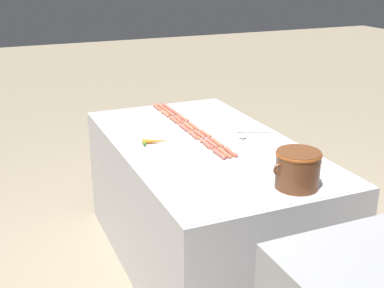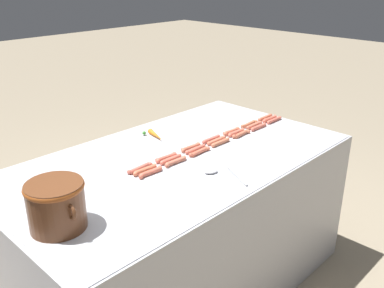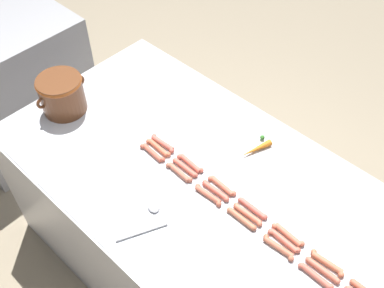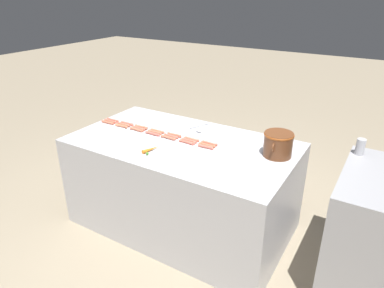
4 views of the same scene
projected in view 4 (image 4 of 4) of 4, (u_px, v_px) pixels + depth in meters
ground_plane at (183, 223)px, 3.34m from camera, size 20.00×20.00×0.00m
griddle_counter at (182, 184)px, 3.17m from camera, size 1.08×1.93×0.86m
hot_dog_0 at (113, 120)px, 3.42m from camera, size 0.03×0.15×0.02m
hot_dog_1 at (127, 123)px, 3.34m from camera, size 0.03×0.15×0.02m
hot_dog_2 at (141, 127)px, 3.26m from camera, size 0.03×0.15×0.02m
hot_dog_3 at (157, 131)px, 3.16m from camera, size 0.03×0.15×0.02m
hot_dog_4 at (174, 135)px, 3.08m from camera, size 0.03×0.15×0.02m
hot_dog_5 at (191, 139)px, 2.99m from camera, size 0.03×0.15×0.02m
hot_dog_6 at (209, 143)px, 2.91m from camera, size 0.03×0.15×0.02m
hot_dog_7 at (110, 121)px, 3.39m from camera, size 0.03×0.15×0.02m
hot_dog_8 at (124, 124)px, 3.31m from camera, size 0.03×0.15×0.02m
hot_dog_9 at (139, 128)px, 3.22m from camera, size 0.03×0.15×0.02m
hot_dog_10 at (155, 132)px, 3.14m from camera, size 0.03×0.15×0.02m
hot_dog_11 at (171, 136)px, 3.06m from camera, size 0.03×0.15×0.02m
hot_dog_12 at (189, 141)px, 2.97m from camera, size 0.03×0.15×0.02m
hot_dog_13 at (207, 145)px, 2.88m from camera, size 0.03×0.15×0.02m
hot_dog_14 at (108, 122)px, 3.36m from camera, size 0.02×0.15×0.02m
hot_dog_15 at (121, 126)px, 3.28m from camera, size 0.03×0.15×0.02m
hot_dog_16 at (137, 130)px, 3.20m from camera, size 0.03×0.15×0.02m
hot_dog_17 at (152, 134)px, 3.11m from camera, size 0.03×0.15×0.02m
hot_dog_18 at (168, 138)px, 3.03m from camera, size 0.03×0.15×0.02m
hot_dog_19 at (187, 142)px, 2.94m from camera, size 0.03×0.15×0.02m
hot_dog_20 at (206, 147)px, 2.85m from camera, size 0.03×0.15×0.02m
bean_pot at (278, 143)px, 2.69m from camera, size 0.29×0.23×0.19m
serving_spoon at (199, 129)px, 3.22m from camera, size 0.26×0.15×0.02m
carrot at (151, 149)px, 2.80m from camera, size 0.18×0.08×0.03m
soda_can at (360, 147)px, 2.57m from camera, size 0.07×0.07×0.12m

